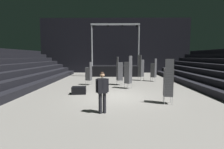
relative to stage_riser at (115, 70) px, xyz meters
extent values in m
cube|color=slate|center=(0.00, -11.13, -0.77)|extent=(22.00, 30.00, 0.10)
cube|color=black|center=(0.00, 3.87, 3.28)|extent=(22.00, 0.30, 8.00)
cube|color=black|center=(-6.12, -10.13, -0.49)|extent=(0.75, 24.00, 0.45)
cube|color=black|center=(-6.88, -10.13, -0.04)|extent=(0.75, 24.00, 0.45)
cube|color=black|center=(-7.62, -10.13, 0.41)|extent=(0.75, 24.00, 0.45)
cube|color=black|center=(6.12, -10.13, -0.49)|extent=(0.75, 24.00, 0.45)
cube|color=black|center=(6.88, -10.13, -0.04)|extent=(0.75, 24.00, 0.45)
cube|color=black|center=(0.00, 0.03, -0.09)|extent=(6.02, 3.06, 1.25)
cylinder|color=#9EA0A8|center=(-2.76, -1.25, 2.97)|extent=(0.16, 0.16, 4.89)
cylinder|color=#9EA0A8|center=(2.76, -1.25, 2.97)|extent=(0.16, 0.16, 4.89)
cube|color=#9EA0A8|center=(0.00, -1.25, 5.42)|extent=(5.72, 0.20, 0.20)
cylinder|color=black|center=(-2.51, -1.25, 5.20)|extent=(0.18, 0.18, 0.22)
cylinder|color=black|center=(-0.84, -1.25, 5.20)|extent=(0.18, 0.18, 0.22)
cylinder|color=black|center=(0.84, -1.25, 5.20)|extent=(0.18, 0.18, 0.22)
cylinder|color=black|center=(2.51, -1.25, 5.20)|extent=(0.18, 0.18, 0.22)
cylinder|color=black|center=(-0.55, -14.11, -0.28)|extent=(0.15, 0.15, 0.88)
cylinder|color=black|center=(-0.72, -14.17, -0.28)|extent=(0.15, 0.15, 0.88)
cube|color=silver|center=(-0.62, -14.20, 0.48)|extent=(0.20, 0.15, 0.62)
cube|color=black|center=(-0.64, -14.14, 0.48)|extent=(0.45, 0.33, 0.62)
cube|color=black|center=(-0.60, -14.25, 0.55)|extent=(0.06, 0.03, 0.40)
cylinder|color=black|center=(-0.41, -14.07, 0.49)|extent=(0.12, 0.12, 0.57)
cylinder|color=black|center=(-0.86, -14.21, 0.49)|extent=(0.12, 0.12, 0.57)
sphere|color=tan|center=(-0.64, -14.14, 0.93)|extent=(0.21, 0.21, 0.21)
sphere|color=black|center=(-0.64, -14.14, 0.99)|extent=(0.17, 0.17, 0.17)
cylinder|color=#B2B5BA|center=(2.59, -4.15, -0.52)|extent=(0.02, 0.02, 0.40)
cylinder|color=#B2B5BA|center=(2.83, -4.44, -0.52)|extent=(0.02, 0.02, 0.40)
cylinder|color=#B2B5BA|center=(2.30, -4.39, -0.52)|extent=(0.02, 0.02, 0.40)
cylinder|color=#B2B5BA|center=(2.54, -4.68, -0.52)|extent=(0.02, 0.02, 0.40)
cube|color=#4C4C51|center=(2.57, -4.42, -0.27)|extent=(0.62, 0.62, 0.08)
cube|color=#4C4C51|center=(2.57, -4.42, -0.19)|extent=(0.62, 0.62, 0.08)
cube|color=#4C4C51|center=(2.57, -4.42, -0.10)|extent=(0.62, 0.62, 0.08)
cube|color=#4C4C51|center=(2.57, -4.42, -0.02)|extent=(0.62, 0.62, 0.08)
cube|color=#4C4C51|center=(2.57, -4.42, 0.07)|extent=(0.62, 0.62, 0.08)
cube|color=#4C4C51|center=(2.57, -4.42, 0.15)|extent=(0.62, 0.62, 0.08)
cube|color=#4C4C51|center=(2.57, -4.42, 0.24)|extent=(0.62, 0.62, 0.08)
cube|color=#4C4C51|center=(2.57, -4.42, 0.32)|extent=(0.62, 0.62, 0.08)
cube|color=#4C4C51|center=(2.57, -4.42, 0.41)|extent=(0.62, 0.62, 0.08)
cube|color=#4C4C51|center=(2.57, -4.42, 0.49)|extent=(0.62, 0.62, 0.08)
cube|color=#4C4C51|center=(2.57, -4.42, 0.58)|extent=(0.62, 0.62, 0.08)
cube|color=#4C4C51|center=(2.57, -4.42, 0.66)|extent=(0.62, 0.62, 0.08)
cube|color=#4C4C51|center=(2.57, -4.42, 0.75)|extent=(0.62, 0.62, 0.08)
cube|color=#4C4C51|center=(2.57, -4.42, 0.83)|extent=(0.62, 0.62, 0.08)
cube|color=#4C4C51|center=(2.57, -4.42, 0.92)|extent=(0.62, 0.62, 0.08)
cube|color=#4C4C51|center=(2.57, -4.42, 1.00)|extent=(0.62, 0.62, 0.08)
cube|color=#4C4C51|center=(2.57, -4.42, 1.09)|extent=(0.62, 0.62, 0.08)
cube|color=#4C4C51|center=(2.57, -4.42, 1.17)|extent=(0.62, 0.62, 0.08)
cube|color=#4C4C51|center=(2.57, -4.42, 1.26)|extent=(0.62, 0.62, 0.08)
cube|color=#4C4C51|center=(2.57, -4.42, 1.34)|extent=(0.62, 0.62, 0.08)
cube|color=#4C4C51|center=(2.42, -4.54, 1.61)|extent=(0.30, 0.34, 0.46)
cylinder|color=#B2B5BA|center=(0.46, -6.84, -0.52)|extent=(0.02, 0.02, 0.40)
cylinder|color=#B2B5BA|center=(0.57, -7.20, -0.52)|extent=(0.02, 0.02, 0.40)
cylinder|color=#B2B5BA|center=(0.10, -6.95, -0.52)|extent=(0.02, 0.02, 0.40)
cylinder|color=#B2B5BA|center=(0.21, -7.32, -0.52)|extent=(0.02, 0.02, 0.40)
cube|color=#4C4C51|center=(0.33, -7.08, -0.27)|extent=(0.55, 0.55, 0.08)
cube|color=#4C4C51|center=(0.33, -7.08, -0.19)|extent=(0.55, 0.55, 0.08)
cube|color=#4C4C51|center=(0.33, -7.08, -0.10)|extent=(0.55, 0.55, 0.08)
cube|color=#4C4C51|center=(0.33, -7.08, -0.02)|extent=(0.55, 0.55, 0.08)
cube|color=#4C4C51|center=(0.33, -7.08, 0.07)|extent=(0.55, 0.55, 0.08)
cube|color=#4C4C51|center=(0.33, -7.08, 0.15)|extent=(0.55, 0.55, 0.08)
cube|color=#4C4C51|center=(0.33, -7.08, 0.24)|extent=(0.55, 0.55, 0.08)
cube|color=#4C4C51|center=(0.33, -7.08, 0.32)|extent=(0.55, 0.55, 0.08)
cube|color=#4C4C51|center=(0.33, -7.08, 0.41)|extent=(0.55, 0.55, 0.08)
cube|color=#4C4C51|center=(0.33, -7.08, 0.49)|extent=(0.55, 0.55, 0.08)
cube|color=#4C4C51|center=(0.33, -7.08, 0.58)|extent=(0.55, 0.55, 0.08)
cube|color=#4C4C51|center=(0.33, -7.08, 0.66)|extent=(0.55, 0.55, 0.08)
cube|color=#4C4C51|center=(0.33, -7.08, 0.75)|extent=(0.55, 0.55, 0.08)
cube|color=#4C4C51|center=(0.33, -7.08, 0.83)|extent=(0.55, 0.55, 0.08)
cube|color=#4C4C51|center=(0.33, -7.08, 0.92)|extent=(0.55, 0.55, 0.08)
cube|color=#4C4C51|center=(0.33, -7.08, 1.00)|extent=(0.55, 0.55, 0.08)
cube|color=#4C4C51|center=(0.33, -7.08, 1.09)|extent=(0.55, 0.55, 0.08)
cube|color=#4C4C51|center=(0.33, -7.08, 1.17)|extent=(0.55, 0.55, 0.08)
cube|color=#4C4C51|center=(0.15, -7.14, 1.44)|extent=(0.17, 0.40, 0.46)
cylinder|color=#B2B5BA|center=(0.66, -8.66, -0.52)|extent=(0.02, 0.02, 0.40)
cylinder|color=#B2B5BA|center=(0.88, -8.35, -0.52)|extent=(0.02, 0.02, 0.40)
cylinder|color=#B2B5BA|center=(0.96, -8.88, -0.52)|extent=(0.02, 0.02, 0.40)
cylinder|color=#B2B5BA|center=(1.19, -8.58, -0.52)|extent=(0.02, 0.02, 0.40)
cube|color=#4C4C51|center=(0.92, -8.62, -0.27)|extent=(0.62, 0.62, 0.08)
cube|color=#4C4C51|center=(0.92, -8.62, -0.19)|extent=(0.62, 0.62, 0.08)
cube|color=#4C4C51|center=(0.92, -8.62, -0.10)|extent=(0.62, 0.62, 0.08)
cube|color=#4C4C51|center=(0.92, -8.62, -0.02)|extent=(0.62, 0.62, 0.08)
cube|color=#4C4C51|center=(0.92, -8.62, 0.07)|extent=(0.62, 0.62, 0.08)
cube|color=#4C4C51|center=(0.92, -8.62, 0.15)|extent=(0.62, 0.62, 0.08)
cube|color=#4C4C51|center=(0.92, -8.62, 0.24)|extent=(0.62, 0.62, 0.08)
cube|color=#4C4C51|center=(0.92, -8.62, 0.32)|extent=(0.62, 0.62, 0.08)
cube|color=#4C4C51|center=(0.92, -8.62, 0.41)|extent=(0.62, 0.62, 0.08)
cube|color=#4C4C51|center=(0.92, -8.62, 0.49)|extent=(0.62, 0.62, 0.08)
cube|color=#4C4C51|center=(0.92, -8.62, 0.58)|extent=(0.62, 0.62, 0.08)
cube|color=#4C4C51|center=(0.92, -8.62, 0.66)|extent=(0.62, 0.62, 0.08)
cube|color=#4C4C51|center=(0.92, -8.62, 0.75)|extent=(0.62, 0.62, 0.08)
cube|color=#4C4C51|center=(0.92, -8.62, 0.83)|extent=(0.62, 0.62, 0.08)
cube|color=#4C4C51|center=(0.92, -8.62, 0.92)|extent=(0.62, 0.62, 0.08)
cube|color=#4C4C51|center=(0.92, -8.62, 1.00)|extent=(0.62, 0.62, 0.08)
cube|color=#4C4C51|center=(0.92, -8.62, 1.09)|extent=(0.62, 0.62, 0.08)
cube|color=#4C4C51|center=(0.92, -8.62, 1.17)|extent=(0.62, 0.62, 0.08)
cube|color=#4C4C51|center=(0.92, -8.62, 1.26)|extent=(0.62, 0.62, 0.08)
cube|color=#4C4C51|center=(1.08, -8.73, 1.53)|extent=(0.28, 0.36, 0.46)
cylinder|color=#B2B5BA|center=(2.47, -12.45, -0.52)|extent=(0.02, 0.02, 0.40)
cylinder|color=#B2B5BA|center=(2.84, -12.50, -0.52)|extent=(0.02, 0.02, 0.40)
cylinder|color=#B2B5BA|center=(2.41, -12.82, -0.52)|extent=(0.02, 0.02, 0.40)
cylinder|color=#B2B5BA|center=(2.79, -12.88, -0.52)|extent=(0.02, 0.02, 0.40)
cube|color=#4C4C51|center=(2.63, -12.66, -0.27)|extent=(0.50, 0.50, 0.08)
cube|color=#4C4C51|center=(2.63, -12.66, -0.19)|extent=(0.50, 0.50, 0.08)
cube|color=#4C4C51|center=(2.63, -12.66, -0.10)|extent=(0.50, 0.50, 0.08)
cube|color=#4C4C51|center=(2.63, -12.66, -0.02)|extent=(0.50, 0.50, 0.08)
cube|color=#4C4C51|center=(2.63, -12.66, 0.07)|extent=(0.50, 0.50, 0.08)
cube|color=#4C4C51|center=(2.63, -12.66, 0.15)|extent=(0.50, 0.50, 0.08)
cube|color=#4C4C51|center=(2.63, -12.66, 0.24)|extent=(0.50, 0.50, 0.08)
cube|color=#4C4C51|center=(2.63, -12.66, 0.32)|extent=(0.50, 0.50, 0.08)
cube|color=#4C4C51|center=(2.63, -12.66, 0.41)|extent=(0.50, 0.50, 0.08)
cube|color=#4C4C51|center=(2.63, -12.66, 0.49)|extent=(0.50, 0.50, 0.08)
cube|color=#4C4C51|center=(2.63, -12.66, 0.58)|extent=(0.50, 0.50, 0.08)
cube|color=#4C4C51|center=(2.63, -12.66, 0.66)|extent=(0.50, 0.50, 0.08)
cube|color=#4C4C51|center=(2.63, -12.66, 0.75)|extent=(0.50, 0.50, 0.08)
cube|color=#4C4C51|center=(2.63, -12.66, 0.83)|extent=(0.50, 0.50, 0.08)
cube|color=#4C4C51|center=(2.63, -12.66, 0.92)|extent=(0.50, 0.50, 0.08)
cube|color=#4C4C51|center=(2.63, -12.66, 1.00)|extent=(0.50, 0.50, 0.08)
cube|color=#4C4C51|center=(2.63, -12.66, 1.09)|extent=(0.50, 0.50, 0.08)
cube|color=#4C4C51|center=(2.60, -12.85, 1.36)|extent=(0.41, 0.11, 0.46)
cylinder|color=#B2B5BA|center=(-2.53, -7.20, -0.52)|extent=(0.02, 0.02, 0.40)
cylinder|color=#B2B5BA|center=(-2.42, -6.84, -0.52)|extent=(0.02, 0.02, 0.40)
cylinder|color=#B2B5BA|center=(-2.17, -7.31, -0.52)|extent=(0.02, 0.02, 0.40)
cylinder|color=#B2B5BA|center=(-2.06, -6.95, -0.52)|extent=(0.02, 0.02, 0.40)
cube|color=#4C4C51|center=(-2.30, -7.07, -0.27)|extent=(0.55, 0.55, 0.08)
cube|color=#4C4C51|center=(-2.30, -7.07, -0.19)|extent=(0.55, 0.55, 0.08)
cube|color=#4C4C51|center=(-2.30, -7.07, -0.10)|extent=(0.55, 0.55, 0.08)
cube|color=#4C4C51|center=(-2.30, -7.07, -0.02)|extent=(0.55, 0.55, 0.08)
cube|color=#4C4C51|center=(-2.30, -7.07, 0.07)|extent=(0.55, 0.55, 0.08)
cube|color=#4C4C51|center=(-2.30, -7.07, 0.15)|extent=(0.55, 0.55, 0.08)
cube|color=#4C4C51|center=(-2.30, -7.07, 0.24)|extent=(0.55, 0.55, 0.08)
cube|color=#4C4C51|center=(-2.30, -7.07, 0.32)|extent=(0.55, 0.55, 0.08)
cube|color=#4C4C51|center=(-2.30, -7.07, 0.41)|extent=(0.55, 0.55, 0.08)
cube|color=#4C4C51|center=(-2.30, -7.07, 0.49)|extent=(0.55, 0.55, 0.08)
cube|color=#4C4C51|center=(-2.30, -7.07, 0.58)|extent=(0.55, 0.55, 0.08)
cube|color=#4C4C51|center=(-2.30, -7.07, 0.66)|extent=(0.55, 0.55, 0.08)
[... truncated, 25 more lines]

